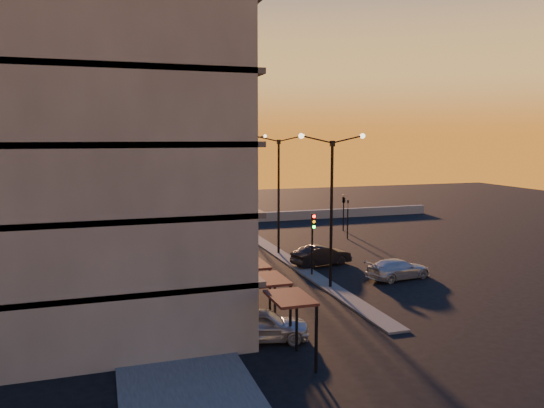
{
  "coord_description": "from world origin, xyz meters",
  "views": [
    {
      "loc": [
        -13.27,
        -29.15,
        9.34
      ],
      "look_at": [
        -1.39,
        7.4,
        4.41
      ],
      "focal_mm": 35.0,
      "sensor_mm": 36.0,
      "label": 1
    }
  ],
  "objects_px": {
    "streetlamp_mid": "(279,184)",
    "car_sedan": "(321,255)",
    "traffic_light_main": "(313,234)",
    "car_wagon": "(398,269)",
    "car_hatchback": "(261,324)"
  },
  "relations": [
    {
      "from": "car_hatchback",
      "to": "car_wagon",
      "type": "height_order",
      "value": "car_hatchback"
    },
    {
      "from": "traffic_light_main",
      "to": "streetlamp_mid",
      "type": "bearing_deg",
      "value": 90.0
    },
    {
      "from": "streetlamp_mid",
      "to": "car_wagon",
      "type": "relative_size",
      "value": 2.11
    },
    {
      "from": "traffic_light_main",
      "to": "car_wagon",
      "type": "xyz_separation_m",
      "value": [
        5.19,
        -2.2,
        -2.23
      ]
    },
    {
      "from": "streetlamp_mid",
      "to": "traffic_light_main",
      "type": "bearing_deg",
      "value": -90.0
    },
    {
      "from": "traffic_light_main",
      "to": "car_hatchback",
      "type": "relative_size",
      "value": 0.96
    },
    {
      "from": "traffic_light_main",
      "to": "car_wagon",
      "type": "bearing_deg",
      "value": -22.94
    },
    {
      "from": "streetlamp_mid",
      "to": "car_wagon",
      "type": "height_order",
      "value": "streetlamp_mid"
    },
    {
      "from": "car_hatchback",
      "to": "car_sedan",
      "type": "xyz_separation_m",
      "value": [
        8.29,
        12.32,
        -0.02
      ]
    },
    {
      "from": "traffic_light_main",
      "to": "car_sedan",
      "type": "distance_m",
      "value": 3.89
    },
    {
      "from": "streetlamp_mid",
      "to": "car_sedan",
      "type": "bearing_deg",
      "value": -67.98
    },
    {
      "from": "car_wagon",
      "to": "traffic_light_main",
      "type": "bearing_deg",
      "value": 57.8
    },
    {
      "from": "streetlamp_mid",
      "to": "car_hatchback",
      "type": "height_order",
      "value": "streetlamp_mid"
    },
    {
      "from": "streetlamp_mid",
      "to": "car_sedan",
      "type": "xyz_separation_m",
      "value": [
        1.79,
        -4.42,
        -4.86
      ]
    },
    {
      "from": "streetlamp_mid",
      "to": "car_sedan",
      "type": "relative_size",
      "value": 2.14
    }
  ]
}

